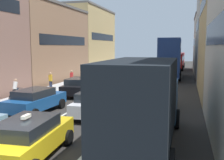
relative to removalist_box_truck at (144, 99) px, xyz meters
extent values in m
cube|color=#B9B9B9|center=(-10.40, 16.39, -1.90)|extent=(2.60, 64.00, 0.14)
cube|color=silver|center=(-5.40, 16.39, -1.97)|extent=(0.16, 60.00, 0.01)
cube|color=silver|center=(-2.00, 16.39, -1.97)|extent=(0.16, 60.00, 0.01)
cube|color=#9E7556|center=(-15.70, 18.39, 2.38)|extent=(7.00, 14.57, 8.72)
cube|color=black|center=(-12.18, 18.39, 2.82)|extent=(0.02, 11.73, 1.10)
cube|color=#66605B|center=(-15.70, 18.39, 6.89)|extent=(7.20, 14.57, 0.30)
cube|color=tan|center=(-15.70, 33.06, 3.18)|extent=(7.00, 14.57, 10.31)
cube|color=black|center=(-12.18, 33.06, 3.70)|extent=(0.02, 11.73, 1.10)
cube|color=#66605B|center=(-15.70, 33.06, 8.49)|extent=(7.20, 14.57, 0.30)
cube|color=#B2ADA3|center=(6.20, 34.89, 2.38)|extent=(7.00, 10.90, 8.71)
cube|color=black|center=(2.69, 34.89, 2.82)|extent=(0.02, 8.80, 1.10)
cube|color=#66605B|center=(6.20, 34.89, 6.89)|extent=(7.20, 10.90, 0.30)
cube|color=black|center=(2.69, 23.89, 4.51)|extent=(0.02, 8.80, 1.10)
cube|color=black|center=(2.69, 12.89, 5.48)|extent=(0.02, 8.80, 1.10)
cube|color=black|center=(2.69, 1.89, 2.71)|extent=(0.02, 8.80, 1.10)
cube|color=navy|center=(0.00, 2.88, -0.54)|extent=(2.40, 2.40, 1.90)
cube|color=black|center=(0.00, 4.09, -0.16)|extent=(2.02, 0.03, 0.70)
cube|color=black|center=(0.00, -0.88, 0.21)|extent=(2.40, 5.44, 2.80)
cube|color=white|center=(-1.21, -0.88, 0.49)|extent=(0.03, 4.48, 0.90)
cylinder|color=black|center=(-1.20, 2.96, -1.49)|extent=(0.30, 0.96, 0.96)
cylinder|color=black|center=(1.20, 2.96, -1.49)|extent=(0.30, 0.96, 0.96)
cylinder|color=black|center=(-1.20, -2.32, -1.49)|extent=(0.30, 0.96, 0.96)
cube|color=yellow|center=(-3.83, -2.17, -1.30)|extent=(2.09, 4.41, 0.70)
cube|color=#1E2328|center=(-3.82, -2.37, -0.74)|extent=(1.74, 2.51, 0.52)
cube|color=#F2EACC|center=(-3.82, -2.37, -0.37)|extent=(0.19, 0.45, 0.12)
cylinder|color=black|center=(-4.85, -0.77, -1.65)|extent=(0.26, 0.65, 0.64)
cylinder|color=black|center=(-3.01, -0.65, -1.65)|extent=(0.26, 0.65, 0.64)
cube|color=silver|center=(-3.53, 4.12, -1.30)|extent=(2.01, 4.38, 0.70)
cube|color=#1E2328|center=(-3.52, 3.92, -0.74)|extent=(1.70, 2.48, 0.52)
cylinder|color=black|center=(-4.52, 5.54, -1.65)|extent=(0.25, 0.65, 0.64)
cylinder|color=black|center=(-2.68, 5.63, -1.65)|extent=(0.25, 0.65, 0.64)
cylinder|color=black|center=(-4.37, 2.62, -1.65)|extent=(0.25, 0.65, 0.64)
cylinder|color=black|center=(-2.54, 2.71, -1.65)|extent=(0.25, 0.65, 0.64)
cube|color=#194C8C|center=(-7.29, 3.83, -1.30)|extent=(2.08, 4.41, 0.70)
cube|color=#1E2328|center=(-7.30, 3.63, -0.74)|extent=(1.74, 2.51, 0.52)
cylinder|color=black|center=(-8.11, 5.35, -1.65)|extent=(0.26, 0.65, 0.64)
cylinder|color=black|center=(-6.27, 5.23, -1.65)|extent=(0.26, 0.65, 0.64)
cylinder|color=black|center=(-8.30, 2.43, -1.65)|extent=(0.26, 0.65, 0.64)
cylinder|color=black|center=(-6.47, 2.31, -1.65)|extent=(0.26, 0.65, 0.64)
cube|color=beige|center=(-3.70, 10.07, -1.30)|extent=(1.91, 4.35, 0.70)
cube|color=#1E2328|center=(-3.69, 9.87, -0.74)|extent=(1.65, 2.45, 0.52)
cylinder|color=black|center=(-4.65, 11.51, -1.65)|extent=(0.24, 0.65, 0.64)
cylinder|color=black|center=(-2.81, 11.56, -1.65)|extent=(0.24, 0.65, 0.64)
cylinder|color=black|center=(-4.58, 8.59, -1.65)|extent=(0.24, 0.65, 0.64)
cylinder|color=black|center=(-2.74, 8.64, -1.65)|extent=(0.24, 0.65, 0.64)
cube|color=black|center=(-6.96, 9.86, -1.30)|extent=(2.07, 4.41, 0.70)
cube|color=#1E2328|center=(-6.95, 9.66, -0.74)|extent=(1.74, 2.50, 0.52)
cylinder|color=black|center=(-7.98, 11.26, -1.65)|extent=(0.26, 0.65, 0.64)
cylinder|color=black|center=(-6.14, 11.38, -1.65)|extent=(0.26, 0.65, 0.64)
cylinder|color=black|center=(-7.79, 8.34, -1.65)|extent=(0.26, 0.65, 0.64)
cylinder|color=black|center=(-5.95, 8.46, -1.65)|extent=(0.26, 0.65, 0.64)
cube|color=#19592D|center=(-3.62, 15.68, -1.30)|extent=(2.01, 4.38, 0.70)
cube|color=#1E2328|center=(-3.63, 15.49, -0.74)|extent=(1.70, 2.48, 0.52)
cylinder|color=black|center=(-4.47, 17.19, -1.65)|extent=(0.25, 0.65, 0.64)
cylinder|color=black|center=(-2.63, 17.10, -1.65)|extent=(0.25, 0.65, 0.64)
cylinder|color=black|center=(-4.61, 14.27, -1.65)|extent=(0.25, 0.65, 0.64)
cylinder|color=black|center=(-2.77, 14.18, -1.65)|extent=(0.25, 0.65, 0.64)
cube|color=#A51E1E|center=(-7.16, 15.60, -1.30)|extent=(1.86, 4.32, 0.70)
cube|color=#1E2328|center=(-7.16, 15.40, -0.74)|extent=(1.62, 2.43, 0.52)
cylinder|color=black|center=(-8.10, 17.05, -1.65)|extent=(0.23, 0.64, 0.64)
cylinder|color=black|center=(-6.26, 17.08, -1.65)|extent=(0.23, 0.64, 0.64)
cylinder|color=black|center=(-8.06, 14.13, -1.65)|extent=(0.23, 0.64, 0.64)
cylinder|color=black|center=(-6.22, 14.15, -1.65)|extent=(0.23, 0.64, 0.64)
cube|color=gray|center=(-0.38, 7.32, -1.30)|extent=(2.01, 4.38, 0.70)
cube|color=#1E2328|center=(-0.37, 7.12, -0.74)|extent=(1.70, 2.48, 0.52)
cylinder|color=black|center=(-1.37, 8.74, -1.65)|extent=(0.25, 0.65, 0.64)
cylinder|color=black|center=(0.47, 8.83, -1.65)|extent=(0.25, 0.65, 0.64)
cylinder|color=black|center=(-1.23, 5.82, -1.65)|extent=(0.25, 0.65, 0.64)
cylinder|color=black|center=(0.61, 5.91, -1.65)|extent=(0.25, 0.65, 0.64)
cube|color=navy|center=(-0.43, 24.72, -0.27)|extent=(2.65, 10.54, 2.40)
cube|color=black|center=(-0.43, 24.72, 0.09)|extent=(2.67, 9.91, 0.70)
cube|color=navy|center=(-0.43, 24.72, 2.01)|extent=(2.65, 10.54, 2.16)
cube|color=black|center=(-0.43, 24.72, 2.25)|extent=(2.67, 9.91, 0.64)
cylinder|color=black|center=(-1.74, 28.48, -1.47)|extent=(0.31, 1.00, 1.00)
cylinder|color=black|center=(0.76, 28.52, -1.47)|extent=(0.31, 1.00, 1.00)
cylinder|color=black|center=(-1.64, 21.55, -1.47)|extent=(0.31, 1.00, 1.00)
cylinder|color=black|center=(0.86, 21.59, -1.47)|extent=(0.31, 1.00, 1.00)
cube|color=#B21919|center=(-0.24, 38.52, -0.27)|extent=(2.77, 10.56, 2.40)
cube|color=black|center=(-0.24, 38.52, 0.09)|extent=(2.78, 9.93, 0.70)
cylinder|color=black|center=(-1.39, 42.33, -1.47)|extent=(0.33, 1.01, 1.00)
cylinder|color=black|center=(1.11, 42.27, -1.47)|extent=(0.33, 1.01, 1.00)
cylinder|color=black|center=(-1.57, 35.41, -1.47)|extent=(0.33, 1.01, 1.00)
cylinder|color=black|center=(0.93, 35.34, -1.47)|extent=(0.33, 1.01, 1.00)
torus|color=black|center=(-10.47, 6.78, -1.63)|extent=(0.07, 0.68, 0.68)
torus|color=black|center=(-10.49, 5.73, -1.63)|extent=(0.07, 0.68, 0.68)
cylinder|color=black|center=(-10.48, 6.26, -1.13)|extent=(0.06, 0.95, 0.05)
cylinder|color=black|center=(-10.48, 6.06, -1.36)|extent=(0.04, 0.04, 0.55)
cylinder|color=black|center=(-10.47, 6.68, -1.00)|extent=(0.50, 0.04, 0.04)
cylinder|color=#232833|center=(-10.56, 6.21, -1.06)|extent=(0.15, 0.44, 0.30)
cylinder|color=#232833|center=(-10.40, 6.20, -1.06)|extent=(0.15, 0.44, 0.30)
cylinder|color=silver|center=(-10.48, 6.16, -0.73)|extent=(0.31, 0.46, 0.62)
sphere|color=tan|center=(-10.48, 6.28, -0.36)|extent=(0.22, 0.22, 0.22)
cylinder|color=#262D47|center=(-9.69, 14.26, -1.56)|extent=(0.16, 0.16, 0.82)
cylinder|color=#262D47|center=(-9.70, 14.44, -1.56)|extent=(0.16, 0.16, 0.82)
cylinder|color=red|center=(-9.69, 14.35, -0.85)|extent=(0.34, 0.34, 0.60)
sphere|color=tan|center=(-9.69, 14.35, -0.43)|extent=(0.24, 0.24, 0.24)
cylinder|color=red|center=(-9.68, 14.13, -0.82)|extent=(0.10, 0.10, 0.55)
cylinder|color=red|center=(-9.70, 14.57, -0.82)|extent=(0.10, 0.10, 0.55)
cylinder|color=#262D47|center=(-10.77, 11.83, -1.56)|extent=(0.16, 0.16, 0.82)
cylinder|color=#262D47|center=(-10.75, 12.01, -1.56)|extent=(0.16, 0.16, 0.82)
cylinder|color=gold|center=(-10.76, 11.92, -0.85)|extent=(0.34, 0.34, 0.60)
sphere|color=tan|center=(-10.76, 11.92, -0.43)|extent=(0.24, 0.24, 0.24)
cylinder|color=gold|center=(-10.79, 11.71, -0.82)|extent=(0.10, 0.10, 0.55)
cylinder|color=gold|center=(-10.73, 12.14, -0.82)|extent=(0.10, 0.10, 0.55)
camera|label=1|loc=(1.61, -10.28, 2.09)|focal=42.21mm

